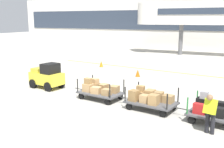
{
  "coord_description": "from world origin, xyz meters",
  "views": [
    {
      "loc": [
        7.07,
        -12.35,
        4.21
      ],
      "look_at": [
        0.8,
        0.3,
        1.3
      ],
      "focal_mm": 42.63,
      "sensor_mm": 36.0,
      "label": 1
    }
  ],
  "objects": [
    {
      "name": "apron_lead_line",
      "position": [
        0.15,
        9.02,
        0.0
      ],
      "size": [
        18.93,
        2.61,
        0.01
      ],
      "primitive_type": "cube",
      "rotation": [
        0.0,
        0.0,
        -0.13
      ],
      "color": "yellow",
      "rests_on": "ground_plane"
    },
    {
      "name": "safety_cone_near",
      "position": [
        0.15,
        5.93,
        0.28
      ],
      "size": [
        0.36,
        0.36,
        0.55
      ],
      "primitive_type": "cone",
      "color": "#EA590F",
      "rests_on": "ground_plane"
    },
    {
      "name": "baggage_handler",
      "position": [
        6.18,
        -2.42,
        0.87
      ],
      "size": [
        0.49,
        0.5,
        1.56
      ],
      "color": "black",
      "rests_on": "ground_plane"
    },
    {
      "name": "baggage_cart_middle",
      "position": [
        3.32,
        -0.73,
        0.53
      ],
      "size": [
        3.07,
        1.72,
        1.1
      ],
      "color": "#4C4C4F",
      "rests_on": "ground_plane"
    },
    {
      "name": "ground_plane",
      "position": [
        0.0,
        0.0,
        0.0
      ],
      "size": [
        120.0,
        120.0,
        0.0
      ],
      "primitive_type": "plane",
      "color": "#B2ADA0"
    },
    {
      "name": "baggage_cart_tail",
      "position": [
        6.29,
        -1.16,
        0.51
      ],
      "size": [
        3.07,
        1.72,
        1.18
      ],
      "color": "#4C4C4F",
      "rests_on": "ground_plane"
    },
    {
      "name": "baggage_tug",
      "position": [
        -3.69,
        0.27,
        0.75
      ],
      "size": [
        2.24,
        1.49,
        1.58
      ],
      "color": "gold",
      "rests_on": "ground_plane"
    },
    {
      "name": "terminal_building",
      "position": [
        0.0,
        25.98,
        3.75
      ],
      "size": [
        56.54,
        2.51,
        7.48
      ],
      "color": "silver",
      "rests_on": "ground_plane"
    },
    {
      "name": "safety_cone_far",
      "position": [
        -4.26,
        8.32,
        0.28
      ],
      "size": [
        0.36,
        0.36,
        0.55
      ],
      "primitive_type": "cone",
      "color": "orange",
      "rests_on": "ground_plane"
    },
    {
      "name": "baggage_cart_lead",
      "position": [
        0.36,
        -0.33,
        0.52
      ],
      "size": [
        3.07,
        1.72,
        1.13
      ],
      "color": "#4C4C4F",
      "rests_on": "ground_plane"
    },
    {
      "name": "jet_bridge",
      "position": [
        2.65,
        19.99,
        4.84
      ],
      "size": [
        17.04,
        3.0,
        6.19
      ],
      "color": "silver",
      "rests_on": "ground_plane"
    }
  ]
}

